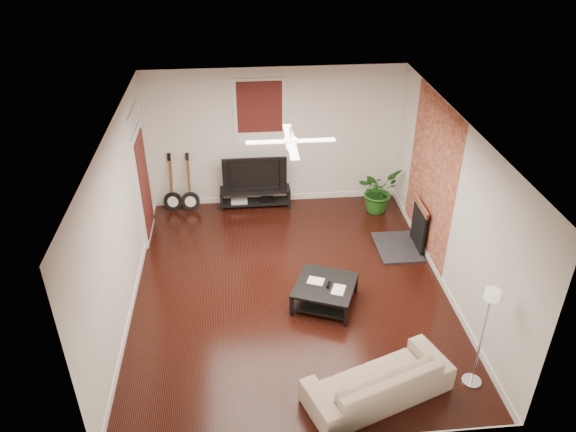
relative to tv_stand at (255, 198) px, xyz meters
name	(u,v)px	position (x,y,z in m)	size (l,w,h in m)	color
room	(291,215)	(0.44, -2.78, 1.20)	(5.01, 6.01, 2.81)	black
brick_accent	(431,178)	(2.93, -1.78, 1.20)	(0.02, 2.20, 2.80)	brown
fireplace	(408,226)	(2.64, -1.78, 0.26)	(0.80, 1.10, 0.92)	black
window_back	(260,112)	(0.14, 0.19, 1.75)	(1.00, 0.06, 1.30)	#39100F
door_left	(142,175)	(-2.02, -0.88, 1.05)	(0.08, 1.00, 2.50)	white
tv_stand	(255,198)	(0.00, 0.00, 0.00)	(1.41, 0.38, 0.40)	black
tv	(254,172)	(0.00, 0.02, 0.56)	(1.27, 0.17, 0.73)	black
coffee_table	(325,294)	(0.94, -3.18, -0.01)	(0.89, 0.89, 0.37)	black
sofa	(378,380)	(1.34, -5.06, 0.08)	(1.89, 0.74, 0.55)	tan
floor_lamp	(482,338)	(2.64, -4.96, 0.58)	(0.25, 0.25, 1.55)	silver
potted_plant	(378,190)	(2.43, -0.39, 0.25)	(0.81, 0.70, 0.90)	#1F5819
guitar_left	(171,184)	(-1.65, -0.03, 0.40)	(0.37, 0.26, 1.20)	black
guitar_right	(189,184)	(-1.30, -0.06, 0.40)	(0.37, 0.26, 1.20)	black
ceiling_fan	(291,141)	(0.44, -2.78, 2.40)	(1.24, 1.24, 0.32)	white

